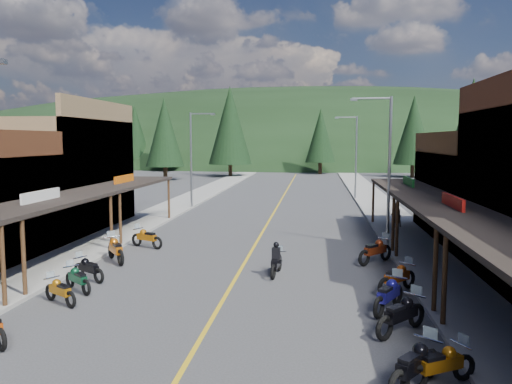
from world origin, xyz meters
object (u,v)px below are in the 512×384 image
(pine_2, at_px, (230,125))
(bike_west_7, at_px, (78,278))
(pine_0, at_px, (60,135))
(bike_east_9, at_px, (375,249))
(pine_10, at_px, (165,132))
(pine_1, at_px, (166,132))
(bike_east_6, at_px, (401,313))
(pine_8, at_px, (108,138))
(pine_3, at_px, (321,135))
(rider_on_bike, at_px, (276,262))
(pine_4, at_px, (414,130))
(streetlight_3, at_px, (355,153))
(pine_5, at_px, (496,127))
(bike_west_6, at_px, (60,290))
(bike_west_8, at_px, (88,268))
(bike_west_10, at_px, (147,237))
(bike_east_5, at_px, (441,363))
(pine_7, at_px, (135,132))
(pedestrian_east_b, at_px, (396,215))
(shop_west_3, at_px, (48,175))
(pine_11, at_px, (472,127))
(bike_west_9, at_px, (116,248))
(pine_9, at_px, (488,135))
(streetlight_2, at_px, (387,165))
(bike_east_7, at_px, (389,293))
(streetlight_1, at_px, (193,155))
(bike_east_4, at_px, (415,363))
(bike_east_8, at_px, (397,276))

(pine_2, height_order, bike_west_7, pine_2)
(pine_0, distance_m, bike_east_9, 73.84)
(pine_10, bearing_deg, pine_1, 106.70)
(bike_east_6, bearing_deg, pine_8, 165.66)
(pine_3, distance_m, rider_on_bike, 64.32)
(pine_4, bearing_deg, streetlight_3, -110.22)
(bike_east_6, bearing_deg, pine_3, 134.85)
(pine_5, relative_size, bike_west_6, 7.57)
(pine_0, height_order, bike_west_8, pine_0)
(bike_west_10, xyz_separation_m, bike_east_5, (11.90, -13.75, -0.03))
(pine_7, distance_m, pedestrian_east_b, 74.35)
(shop_west_3, relative_size, pine_2, 0.78)
(pine_8, xyz_separation_m, bike_west_8, (16.06, -39.73, -5.43))
(pine_11, distance_m, bike_east_5, 47.67)
(bike_west_9, bearing_deg, bike_west_8, -124.94)
(pine_2, bearing_deg, pine_9, -20.92)
(bike_east_6, bearing_deg, pine_0, 168.12)
(streetlight_2, relative_size, bike_west_10, 3.78)
(bike_west_6, relative_size, bike_east_9, 0.79)
(streetlight_3, distance_m, bike_west_9, 29.87)
(pine_4, bearing_deg, bike_west_6, -110.63)
(bike_west_6, xyz_separation_m, pedestrian_east_b, (14.05, 16.62, 0.40))
(bike_west_7, xyz_separation_m, pedestrian_east_b, (14.13, 15.16, 0.38))
(pine_7, distance_m, bike_east_6, 88.76)
(pine_4, bearing_deg, pine_11, -84.81)
(pine_2, bearing_deg, streetlight_3, -58.81)
(shop_west_3, xyz_separation_m, bike_east_9, (19.87, -6.70, -2.85))
(bike_east_7, height_order, rider_on_bike, rider_on_bike)
(streetlight_1, bearing_deg, bike_east_7, -62.21)
(shop_west_3, xyz_separation_m, pine_7, (-18.22, 64.70, 3.72))
(pine_8, height_order, bike_west_9, pine_8)
(pine_0, distance_m, pine_3, 44.18)
(pine_1, height_order, pine_11, pine_1)
(streetlight_1, xyz_separation_m, pedestrian_east_b, (15.41, -8.06, -3.53))
(bike_east_4, bearing_deg, bike_west_7, -170.08)
(pine_1, relative_size, bike_east_7, 5.52)
(streetlight_2, distance_m, pine_2, 52.91)
(pine_10, relative_size, bike_east_5, 5.81)
(streetlight_1, distance_m, streetlight_2, 19.73)
(pine_10, distance_m, bike_west_10, 45.55)
(pine_10, bearing_deg, shop_west_3, -83.78)
(bike_east_5, bearing_deg, bike_east_6, 157.81)
(streetlight_1, bearing_deg, pine_1, 109.55)
(bike_west_8, distance_m, rider_on_bike, 7.78)
(pine_1, relative_size, pine_9, 1.16)
(bike_east_8, bearing_deg, pine_8, 169.47)
(pine_2, relative_size, bike_east_8, 6.44)
(pine_2, bearing_deg, bike_east_8, -74.19)
(shop_west_3, distance_m, bike_east_6, 25.06)
(shop_west_3, height_order, bike_east_9, shop_west_3)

